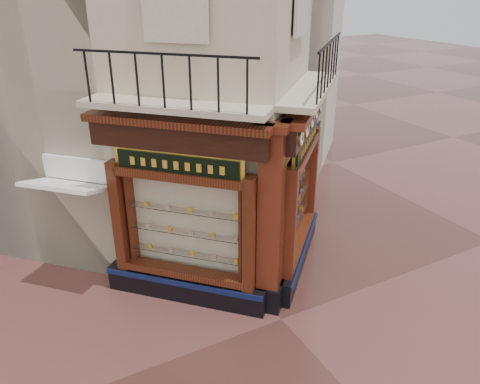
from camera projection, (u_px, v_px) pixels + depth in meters
ground at (281, 319)px, 9.43m from camera, size 80.00×80.00×0.00m
neighbour_left at (46, 9)px, 13.01m from camera, size 11.31×11.31×11.00m
neighbour_right at (208, 5)px, 15.13m from camera, size 11.31×11.31×11.00m
shopfront_left at (182, 216)px, 9.26m from camera, size 2.86×2.86×3.98m
shopfront_right at (300, 189)px, 10.47m from camera, size 2.86×2.86×3.98m
corner_pilaster at (271, 224)px, 9.02m from camera, size 0.85×0.85×3.98m
balcony at (247, 97)px, 8.87m from camera, size 5.94×2.97×1.03m
clock_a at (301, 137)px, 8.53m from camera, size 0.27×0.27×0.33m
clock_b at (307, 128)px, 9.08m from camera, size 0.31×0.31×0.39m
clock_c at (312, 119)px, 9.64m from camera, size 0.30×0.30×0.38m
clock_d at (316, 112)px, 10.15m from camera, size 0.26×0.26×0.32m
clock_e at (320, 105)px, 10.73m from camera, size 0.27×0.27×0.33m
awning at (83, 285)px, 10.49m from camera, size 1.83×1.83×0.34m
signboard_left at (178, 164)px, 8.73m from camera, size 1.90×1.90×0.51m
signboard_right at (306, 141)px, 9.98m from camera, size 1.91×1.91×0.51m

